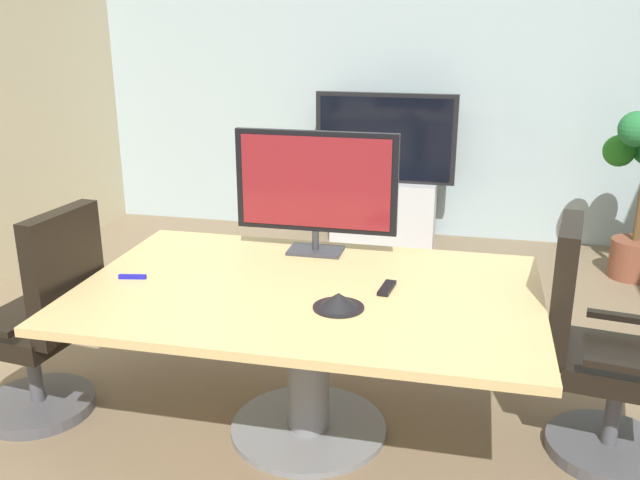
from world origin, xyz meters
The scene contains 10 objects.
ground_plane centered at (0.00, 0.00, 0.00)m, with size 7.49×7.49×0.00m, color #7A664C.
wall_back_glass_partition centered at (0.00, 3.25, 1.31)m, with size 5.39×0.10×2.62m, color #9EB2B7.
conference_table centered at (0.08, -0.11, 0.59)m, with size 2.09×1.34×0.75m.
office_chair_left centered at (-1.22, -0.26, 0.46)m, with size 0.62×0.60×1.09m.
office_chair_right centered at (1.38, 0.03, 0.46)m, with size 0.63×0.61×1.09m.
tv_monitor centered at (0.00, 0.38, 1.11)m, with size 0.84×0.18×0.64m.
wall_display_unit centered at (0.03, 2.89, 0.44)m, with size 1.20×0.36×1.31m.
conference_phone centered at (0.26, -0.31, 0.78)m, with size 0.22×0.22×0.07m.
remote_control centered at (0.43, -0.06, 0.76)m, with size 0.05×0.17×0.02m, color black.
whiteboard_marker centered at (-0.76, -0.19, 0.76)m, with size 0.13×0.02×0.02m, color #1919A5.
Camera 1 is at (0.78, -2.96, 1.95)m, focal length 38.85 mm.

